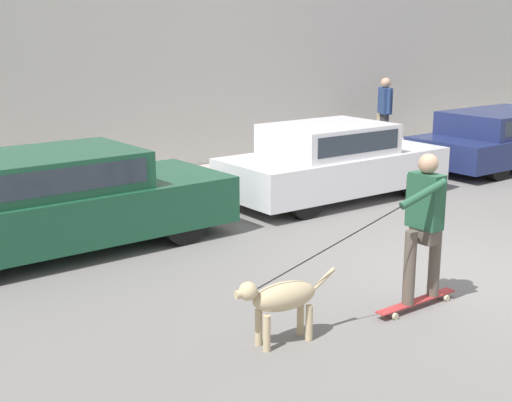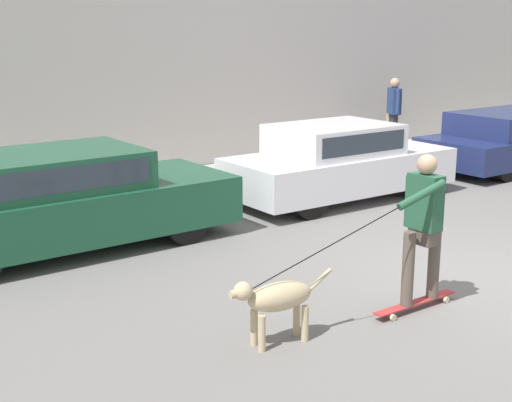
{
  "view_description": "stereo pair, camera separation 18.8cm",
  "coord_description": "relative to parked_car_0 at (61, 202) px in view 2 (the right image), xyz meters",
  "views": [
    {
      "loc": [
        -6.77,
        -5.08,
        2.94
      ],
      "look_at": [
        -2.01,
        1.36,
        0.95
      ],
      "focal_mm": 50.0,
      "sensor_mm": 36.0,
      "label": 1
    },
    {
      "loc": [
        -6.62,
        -5.19,
        2.94
      ],
      "look_at": [
        -2.01,
        1.36,
        0.95
      ],
      "focal_mm": 50.0,
      "sensor_mm": 36.0,
      "label": 2
    }
  ],
  "objects": [
    {
      "name": "dog",
      "position": [
        0.59,
        -4.0,
        -0.21
      ],
      "size": [
        1.09,
        0.35,
        0.68
      ],
      "rotation": [
        0.0,
        0.0,
        3.03
      ],
      "color": "tan",
      "rests_on": "ground_plane"
    },
    {
      "name": "skateboarder",
      "position": [
        2.33,
        -4.18,
        0.29
      ],
      "size": [
        2.63,
        0.52,
        1.66
      ],
      "rotation": [
        0.0,
        0.0,
        3.16
      ],
      "color": "beige",
      "rests_on": "ground_plane"
    },
    {
      "name": "sidewalk_curb",
      "position": [
        3.47,
        2.17,
        -0.59
      ],
      "size": [
        30.0,
        2.43,
        0.13
      ],
      "color": "#A39E93",
      "rests_on": "ground_plane"
    },
    {
      "name": "parked_car_0",
      "position": [
        0.0,
        0.0,
        0.0
      ],
      "size": [
        4.62,
        1.88,
        1.34
      ],
      "rotation": [
        0.0,
        0.0,
        0.02
      ],
      "color": "black",
      "rests_on": "ground_plane"
    },
    {
      "name": "parked_car_1",
      "position": [
        4.89,
        0.0,
        -0.02
      ],
      "size": [
        4.04,
        1.66,
        1.31
      ],
      "rotation": [
        0.0,
        0.0,
        0.0
      ],
      "color": "black",
      "rests_on": "ground_plane"
    },
    {
      "name": "back_wall",
      "position": [
        3.47,
        3.56,
        2.03
      ],
      "size": [
        32.0,
        0.3,
        5.38
      ],
      "color": "#B2ADA8",
      "rests_on": "ground_plane"
    },
    {
      "name": "pedestrian_with_bag",
      "position": [
        8.85,
        2.58,
        0.38
      ],
      "size": [
        0.4,
        0.63,
        1.63
      ],
      "rotation": [
        0.0,
        0.0,
        -0.47
      ],
      "color": "#28282D",
      "rests_on": "sidewalk_curb"
    },
    {
      "name": "ground_plane",
      "position": [
        3.47,
        -3.79,
        -0.66
      ],
      "size": [
        36.0,
        36.0,
        0.0
      ],
      "primitive_type": "plane",
      "color": "slate"
    }
  ]
}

